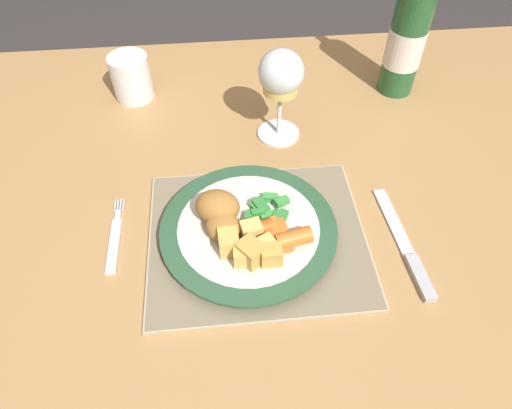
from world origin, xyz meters
The scene contains 13 objects.
ground_plane centered at (0.00, 0.00, 0.00)m, with size 6.00×6.00×0.00m, color #383333.
dining_table centered at (0.00, 0.00, 0.65)m, with size 1.50×0.83×0.74m.
placemat centered at (0.04, -0.13, 0.74)m, with size 0.30×0.26×0.01m.
dinner_plate centered at (0.03, -0.13, 0.76)m, with size 0.24×0.24×0.02m.
breaded_croquettes centered at (-0.01, -0.11, 0.79)m, with size 0.07×0.10×0.04m.
green_beans_pile centered at (0.06, -0.11, 0.77)m, with size 0.07×0.06×0.02m.
glazed_carrots centered at (0.07, -0.15, 0.78)m, with size 0.09×0.05×0.02m.
fork centered at (-0.16, -0.11, 0.74)m, with size 0.01×0.13×0.01m.
table_knife centered at (0.24, -0.17, 0.74)m, with size 0.03×0.20×0.01m.
wine_glass centered at (0.10, 0.09, 0.85)m, with size 0.07×0.07×0.16m.
bottle centered at (0.34, 0.21, 0.85)m, with size 0.07×0.07×0.31m.
roast_potatoes centered at (0.03, -0.17, 0.78)m, with size 0.08×0.07×0.03m.
drinking_cup centered at (-0.16, 0.23, 0.78)m, with size 0.07×0.07×0.08m.
Camera 1 is at (-0.00, -0.51, 1.25)m, focal length 32.00 mm.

